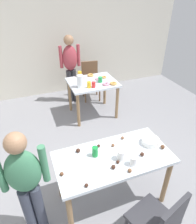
{
  "coord_description": "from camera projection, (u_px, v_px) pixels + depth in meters",
  "views": [
    {
      "loc": [
        -0.74,
        -1.69,
        2.39
      ],
      "look_at": [
        0.1,
        0.51,
        0.9
      ],
      "focal_mm": 32.81,
      "sensor_mm": 36.0,
      "label": 1
    }
  ],
  "objects": [
    {
      "name": "ground_plane",
      "position": [
        104.0,
        187.0,
        2.84
      ],
      "size": [
        6.4,
        6.4,
        0.0
      ],
      "primitive_type": "plane",
      "color": "gray"
    },
    {
      "name": "wall_back",
      "position": [
        52.0,
        39.0,
        4.66
      ],
      "size": [
        6.4,
        0.1,
        2.6
      ],
      "primitive_type": "cube",
      "color": "beige",
      "rests_on": "ground_plane"
    },
    {
      "name": "dining_table_near",
      "position": [
        113.0,
        163.0,
        2.35
      ],
      "size": [
        1.31,
        0.65,
        0.75
      ],
      "color": "silver",
      "rests_on": "ground_plane"
    },
    {
      "name": "dining_table_far",
      "position": [
        93.0,
        87.0,
        4.08
      ],
      "size": [
        0.93,
        0.76,
        0.75
      ],
      "color": "silver",
      "rests_on": "ground_plane"
    },
    {
      "name": "chair_near_table",
      "position": [
        160.0,
        221.0,
        1.92
      ],
      "size": [
        0.5,
        0.5,
        0.87
      ],
      "color": "#2D2D33",
      "rests_on": "ground_plane"
    },
    {
      "name": "chair_far_table",
      "position": [
        90.0,
        78.0,
        4.8
      ],
      "size": [
        0.46,
        0.46,
        0.87
      ],
      "color": "brown",
      "rests_on": "ground_plane"
    },
    {
      "name": "person_girl_near",
      "position": [
        26.0,
        181.0,
        1.92
      ],
      "size": [
        0.45,
        0.22,
        1.38
      ],
      "color": "#383D4C",
      "rests_on": "ground_plane"
    },
    {
      "name": "person_adult_far",
      "position": [
        70.0,
        64.0,
        4.42
      ],
      "size": [
        0.45,
        0.21,
        1.51
      ],
      "color": "#28282D",
      "rests_on": "ground_plane"
    },
    {
      "name": "mixing_bowl",
      "position": [
        150.0,
        141.0,
        2.45
      ],
      "size": [
        0.21,
        0.21,
        0.07
      ],
      "primitive_type": "cylinder",
      "color": "white",
      "rests_on": "dining_table_near"
    },
    {
      "name": "soda_can",
      "position": [
        95.0,
        152.0,
        2.26
      ],
      "size": [
        0.07,
        0.07,
        0.12
      ],
      "primitive_type": "cylinder",
      "color": "#198438",
      "rests_on": "dining_table_near"
    },
    {
      "name": "fork_near",
      "position": [
        75.0,
        163.0,
        2.19
      ],
      "size": [
        0.17,
        0.02,
        0.01
      ],
      "primitive_type": "cube",
      "color": "silver",
      "rests_on": "dining_table_near"
    },
    {
      "name": "cup_near_0",
      "position": [
        133.0,
        161.0,
        2.16
      ],
      "size": [
        0.08,
        0.08,
        0.11
      ],
      "primitive_type": "cylinder",
      "color": "white",
      "rests_on": "dining_table_near"
    },
    {
      "name": "cup_near_1",
      "position": [
        121.0,
        155.0,
        2.22
      ],
      "size": [
        0.08,
        0.08,
        0.12
      ],
      "primitive_type": "cylinder",
      "color": "white",
      "rests_on": "dining_table_near"
    },
    {
      "name": "cake_ball_0",
      "position": [
        118.0,
        162.0,
        2.19
      ],
      "size": [
        0.04,
        0.04,
        0.04
      ],
      "primitive_type": "sphere",
      "color": "#3D2319",
      "rests_on": "dining_table_near"
    },
    {
      "name": "cake_ball_1",
      "position": [
        130.0,
        170.0,
        2.09
      ],
      "size": [
        0.04,
        0.04,
        0.04
      ],
      "primitive_type": "sphere",
      "color": "brown",
      "rests_on": "dining_table_near"
    },
    {
      "name": "cake_ball_2",
      "position": [
        142.0,
        154.0,
        2.28
      ],
      "size": [
        0.05,
        0.05,
        0.05
      ],
      "primitive_type": "sphere",
      "color": "#3D2319",
      "rests_on": "dining_table_near"
    },
    {
      "name": "cake_ball_3",
      "position": [
        113.0,
        145.0,
        2.42
      ],
      "size": [
        0.04,
        0.04,
        0.04
      ],
      "primitive_type": "sphere",
      "color": "brown",
      "rests_on": "dining_table_near"
    },
    {
      "name": "cake_ball_4",
      "position": [
        78.0,
        150.0,
        2.33
      ],
      "size": [
        0.05,
        0.05,
        0.05
      ],
      "primitive_type": "sphere",
      "color": "#3D2319",
      "rests_on": "dining_table_near"
    },
    {
      "name": "cake_ball_5",
      "position": [
        123.0,
        138.0,
        2.53
      ],
      "size": [
        0.04,
        0.04,
        0.04
      ],
      "primitive_type": "sphere",
      "color": "brown",
      "rests_on": "dining_table_near"
    },
    {
      "name": "cake_ball_6",
      "position": [
        86.0,
        185.0,
        1.94
      ],
      "size": [
        0.04,
        0.04,
        0.04
      ],
      "primitive_type": "sphere",
      "color": "#3D2319",
      "rests_on": "dining_table_near"
    },
    {
      "name": "cake_ball_7",
      "position": [
        62.0,
        174.0,
        2.05
      ],
      "size": [
        0.04,
        0.04,
        0.04
      ],
      "primitive_type": "sphere",
      "color": "brown",
      "rests_on": "dining_table_near"
    },
    {
      "name": "cake_ball_8",
      "position": [
        113.0,
        167.0,
        2.13
      ],
      "size": [
        0.05,
        0.05,
        0.05
      ],
      "primitive_type": "sphere",
      "color": "#3D2319",
      "rests_on": "dining_table_near"
    },
    {
      "name": "cake_ball_9",
      "position": [
        163.0,
        147.0,
        2.38
      ],
      "size": [
        0.05,
        0.05,
        0.05
      ],
      "primitive_type": "sphere",
      "color": "brown",
      "rests_on": "dining_table_near"
    },
    {
      "name": "cake_ball_10",
      "position": [
        99.0,
        146.0,
        2.41
      ],
      "size": [
        0.04,
        0.04,
        0.04
      ],
      "primitive_type": "sphere",
      "color": "#3D2319",
      "rests_on": "dining_table_near"
    },
    {
      "name": "pitcher_far",
      "position": [
        80.0,
        81.0,
        3.74
      ],
      "size": [
        0.12,
        0.12,
        0.23
      ],
      "primitive_type": "cylinder",
      "color": "white",
      "rests_on": "dining_table_far"
    },
    {
      "name": "cup_far_0",
      "position": [
        80.0,
        74.0,
        4.19
      ],
      "size": [
        0.08,
        0.08,
        0.12
      ],
      "primitive_type": "cylinder",
      "color": "yellow",
      "rests_on": "dining_table_far"
    },
    {
      "name": "cup_far_1",
      "position": [
        89.0,
        85.0,
        3.75
      ],
      "size": [
        0.07,
        0.07,
        0.12
      ],
      "primitive_type": "cylinder",
      "color": "yellow",
      "rests_on": "dining_table_far"
    },
    {
      "name": "cup_far_2",
      "position": [
        100.0,
        80.0,
        3.97
      ],
      "size": [
        0.08,
        0.08,
        0.1
      ],
      "primitive_type": "cylinder",
      "color": "green",
      "rests_on": "dining_table_far"
    },
    {
      "name": "cup_far_3",
      "position": [
        94.0,
        85.0,
        3.77
      ],
      "size": [
        0.07,
        0.07,
        0.11
      ],
      "primitive_type": "cylinder",
      "color": "red",
      "rests_on": "dining_table_far"
    },
    {
      "name": "donut_far_0",
      "position": [
        81.0,
        78.0,
        4.12
      ],
      "size": [
        0.14,
        0.14,
        0.04
      ],
      "primitive_type": "torus",
      "color": "pink",
      "rests_on": "dining_table_far"
    },
    {
      "name": "donut_far_1",
      "position": [
        104.0,
        77.0,
        4.17
      ],
      "size": [
        0.11,
        0.11,
        0.03
      ],
      "primitive_type": "torus",
      "color": "gold",
      "rests_on": "dining_table_far"
    },
    {
      "name": "donut_far_2",
      "position": [
        91.0,
        75.0,
        4.25
      ],
      "size": [
        0.13,
        0.13,
        0.04
      ],
      "primitive_type": "torus",
      "color": "gold",
      "rests_on": "dining_table_far"
    },
    {
      "name": "donut_far_3",
      "position": [
        113.0,
        83.0,
        3.89
      ],
      "size": [
        0.13,
        0.13,
        0.04
      ],
      "primitive_type": "torus",
      "color": "gold",
      "rests_on": "dining_table_far"
    },
    {
      "name": "donut_far_4",
      "position": [
        97.0,
        79.0,
        4.09
      ],
      "size": [
        0.1,
        0.1,
        0.03
      ],
      "primitive_type": "torus",
      "color": "pink",
      "rests_on": "dining_table_far"
    },
    {
      "name": "donut_far_5",
      "position": [
        106.0,
        84.0,
        3.87
      ],
      "size": [
        0.14,
        0.14,
        0.04
      ],
      "primitive_type": "torus",
      "color": "pink",
      "rests_on": "dining_table_far"
    }
  ]
}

